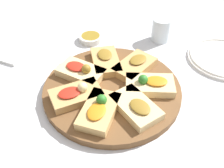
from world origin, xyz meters
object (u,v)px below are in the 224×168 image
object	(u,v)px
serving_board	(112,90)
dipping_bowl	(91,38)
plate_left	(223,58)
napkin_stack	(13,53)
water_glass	(161,30)

from	to	relation	value
serving_board	dipping_bowl	bearing A→B (deg)	-153.65
plate_left	dipping_bowl	bearing A→B (deg)	-94.15
plate_left	napkin_stack	xyz separation A→B (m)	(0.11, -0.74, -0.00)
serving_board	plate_left	size ratio (longest dim) A/B	1.69
plate_left	water_glass	xyz separation A→B (m)	(-0.09, -0.22, 0.04)
serving_board	napkin_stack	distance (m)	0.40
water_glass	dipping_bowl	distance (m)	0.27
serving_board	water_glass	world-z (taller)	water_glass
plate_left	water_glass	distance (m)	0.24
napkin_stack	plate_left	bearing A→B (deg)	98.24
serving_board	dipping_bowl	size ratio (longest dim) A/B	4.58
water_glass	napkin_stack	xyz separation A→B (m)	(0.20, -0.51, -0.04)
serving_board	dipping_bowl	xyz separation A→B (m)	(-0.27, -0.13, 0.00)
plate_left	dipping_bowl	distance (m)	0.49
napkin_stack	dipping_bowl	xyz separation A→B (m)	(-0.14, 0.25, 0.01)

